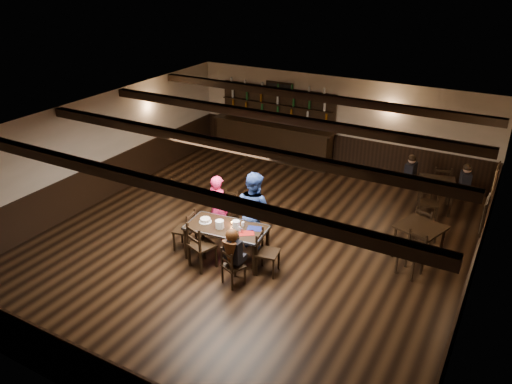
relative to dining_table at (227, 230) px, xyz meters
The scene contains 25 objects.
ground 1.09m from the dining_table, 80.27° to the left, with size 10.00×10.00×0.00m, color black.
room_shell 1.40m from the dining_table, 80.10° to the left, with size 9.02×10.02×2.71m.
dining_table is the anchor object (origin of this frame).
chair_near_left 0.67m from the dining_table, 116.21° to the right, with size 0.59×0.58×1.01m.
chair_near_right 0.98m from the dining_table, 53.65° to the right, with size 0.48×0.47×0.80m.
chair_end_left 0.94m from the dining_table, behind, with size 0.47×0.49×0.91m.
chair_end_right 0.93m from the dining_table, ahead, with size 0.48×0.50×0.92m.
chair_far_pushed 1.63m from the dining_table, 119.29° to the left, with size 0.38×0.36×0.77m.
woman_pink 0.90m from the dining_table, 134.08° to the left, with size 0.55×0.36×1.50m, color #FC3C71.
man_blue 0.78m from the dining_table, 72.07° to the left, with size 0.84×0.66×1.74m, color navy.
seated_person 0.95m from the dining_table, 50.69° to the right, with size 0.32×0.48×0.79m.
cake 0.51m from the dining_table, behind, with size 0.27×0.27×0.09m.
plate_stack_a 0.21m from the dining_table, 132.49° to the right, with size 0.18×0.18×0.16m, color white.
plate_stack_b 0.27m from the dining_table, ahead, with size 0.15×0.15×0.18m, color white.
tea_light 0.18m from the dining_table, 77.37° to the left, with size 0.05×0.05×0.06m.
salt_shaker 0.35m from the dining_table, ahead, with size 0.04×0.04×0.10m, color silver.
pepper_shaker 0.41m from the dining_table, ahead, with size 0.04×0.04×0.10m, color #A5A8AD.
drink_glass 0.36m from the dining_table, 34.43° to the left, with size 0.06×0.06×0.09m, color silver.
menu_red 0.50m from the dining_table, ahead, with size 0.30×0.21×0.00m, color maroon.
menu_blue 0.59m from the dining_table, 21.45° to the left, with size 0.31×0.21×0.00m, color #101751.
bar_counter 5.84m from the dining_table, 107.74° to the left, with size 3.95×0.70×2.20m.
back_table_a 3.99m from the dining_table, 29.45° to the left, with size 1.07×1.07×0.75m.
back_table_b 5.55m from the dining_table, 53.28° to the left, with size 1.02×1.02×0.75m.
bg_patron_left 5.40m from the dining_table, 61.33° to the left, with size 0.26×0.38×0.74m.
bg_patron_right 6.16m from the dining_table, 50.51° to the left, with size 0.31×0.41×0.75m.
Camera 1 is at (4.74, -8.32, 5.79)m, focal length 35.00 mm.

